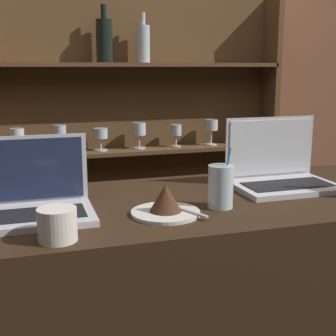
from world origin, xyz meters
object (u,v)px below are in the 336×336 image
object	(u,v)px
water_glass	(221,186)
laptop_far	(280,172)
cake_plate	(166,203)
laptop_near	(30,200)
coffee_cup	(57,225)

from	to	relation	value
water_glass	laptop_far	bearing A→B (deg)	29.74
cake_plate	water_glass	world-z (taller)	water_glass
laptop_near	water_glass	distance (m)	0.55
water_glass	coffee_cup	world-z (taller)	water_glass
laptop_near	cake_plate	bearing A→B (deg)	-15.23
laptop_far	water_glass	distance (m)	0.35
laptop_near	laptop_far	world-z (taller)	laptop_far
cake_plate	coffee_cup	bearing A→B (deg)	-158.96
laptop_far	cake_plate	size ratio (longest dim) A/B	1.76
coffee_cup	water_glass	bearing A→B (deg)	15.77
cake_plate	coffee_cup	distance (m)	0.33
laptop_near	coffee_cup	xyz separation A→B (m)	(0.06, -0.22, -0.01)
laptop_near	water_glass	xyz separation A→B (m)	(0.54, -0.08, 0.02)
coffee_cup	laptop_far	bearing A→B (deg)	21.45
laptop_far	water_glass	size ratio (longest dim) A/B	1.93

